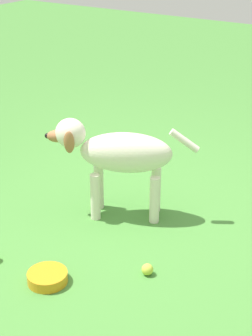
# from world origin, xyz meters

# --- Properties ---
(ground) EXTENTS (14.00, 14.00, 0.00)m
(ground) POSITION_xyz_m (0.00, 0.00, 0.00)
(ground) COLOR #478438
(dog) EXTENTS (0.89, 0.51, 0.66)m
(dog) POSITION_xyz_m (0.02, 0.20, 0.44)
(dog) COLOR silver
(dog) RESTS_ON ground
(tennis_ball_1) EXTENTS (0.07, 0.07, 0.07)m
(tennis_ball_1) POSITION_xyz_m (0.53, -0.27, 0.03)
(tennis_ball_1) COLOR #BFD441
(tennis_ball_1) RESTS_ON ground
(water_bowl) EXTENTS (0.22, 0.22, 0.06)m
(water_bowl) POSITION_xyz_m (0.12, -0.62, 0.03)
(water_bowl) COLOR orange
(water_bowl) RESTS_ON ground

